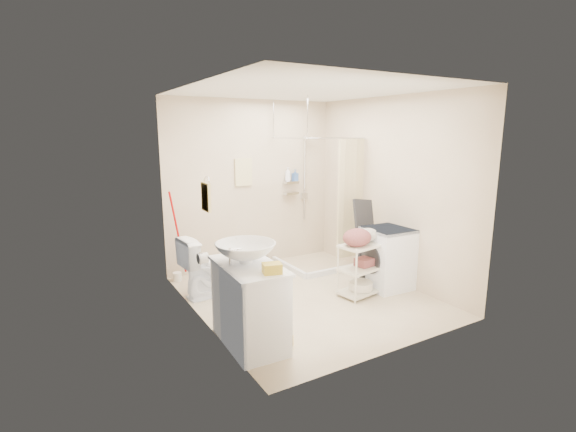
% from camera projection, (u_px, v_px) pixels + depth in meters
% --- Properties ---
extents(floor, '(3.20, 3.20, 0.00)m').
position_uv_depth(floor, '(306.00, 296.00, 5.45)').
color(floor, beige).
rests_on(floor, ground).
extents(ceiling, '(2.80, 3.20, 0.04)m').
position_uv_depth(ceiling, '(308.00, 90.00, 4.93)').
color(ceiling, silver).
rests_on(ceiling, ground).
extents(wall_back, '(2.80, 0.04, 2.60)m').
position_uv_depth(wall_back, '(252.00, 184.00, 6.55)').
color(wall_back, beige).
rests_on(wall_back, ground).
extents(wall_front, '(2.80, 0.04, 2.60)m').
position_uv_depth(wall_front, '(402.00, 222.00, 3.84)').
color(wall_front, beige).
rests_on(wall_front, ground).
extents(wall_left, '(0.04, 3.20, 2.60)m').
position_uv_depth(wall_left, '(199.00, 208.00, 4.50)').
color(wall_left, beige).
rests_on(wall_left, ground).
extents(wall_right, '(0.04, 3.20, 2.60)m').
position_uv_depth(wall_right, '(390.00, 190.00, 5.89)').
color(wall_right, beige).
rests_on(wall_right, ground).
extents(vanity, '(0.57, 0.97, 0.84)m').
position_uv_depth(vanity, '(249.00, 304.00, 4.17)').
color(vanity, white).
rests_on(vanity, ground).
extents(sink, '(0.65, 0.65, 0.21)m').
position_uv_depth(sink, '(246.00, 253.00, 4.11)').
color(sink, silver).
rests_on(sink, vanity).
extents(counter_basket, '(0.20, 0.17, 0.10)m').
position_uv_depth(counter_basket, '(272.00, 268.00, 3.82)').
color(counter_basket, gold).
rests_on(counter_basket, vanity).
extents(floor_basket, '(0.34, 0.30, 0.16)m').
position_uv_depth(floor_basket, '(281.00, 339.00, 4.16)').
color(floor_basket, gold).
rests_on(floor_basket, ground).
extents(toilet, '(0.82, 0.52, 0.80)m').
position_uv_depth(toilet, '(211.00, 265.00, 5.43)').
color(toilet, white).
rests_on(toilet, ground).
extents(mop, '(0.15, 0.15, 1.31)m').
position_uv_depth(mop, '(175.00, 237.00, 5.88)').
color(mop, '#A40203').
rests_on(mop, ground).
extents(potted_plant_a, '(0.18, 0.13, 0.32)m').
position_uv_depth(potted_plant_a, '(247.00, 259.00, 6.52)').
color(potted_plant_a, brown).
rests_on(potted_plant_a, ground).
extents(potted_plant_b, '(0.23, 0.21, 0.34)m').
position_uv_depth(potted_plant_b, '(265.00, 256.00, 6.64)').
color(potted_plant_b, '#9A4834').
rests_on(potted_plant_b, ground).
extents(hanging_towel, '(0.28, 0.03, 0.42)m').
position_uv_depth(hanging_towel, '(243.00, 172.00, 6.42)').
color(hanging_towel, beige).
rests_on(hanging_towel, wall_back).
extents(towel_ring, '(0.04, 0.22, 0.34)m').
position_uv_depth(towel_ring, '(206.00, 195.00, 4.31)').
color(towel_ring, '#EFDA89').
rests_on(towel_ring, wall_left).
extents(tp_holder, '(0.08, 0.12, 0.14)m').
position_uv_depth(tp_holder, '(203.00, 258.00, 4.68)').
color(tp_holder, white).
rests_on(tp_holder, wall_left).
extents(shower, '(1.10, 1.10, 2.10)m').
position_uv_depth(shower, '(316.00, 201.00, 6.55)').
color(shower, silver).
rests_on(shower, ground).
extents(shampoo_bottle_a, '(0.09, 0.09, 0.23)m').
position_uv_depth(shampoo_bottle_a, '(288.00, 174.00, 6.76)').
color(shampoo_bottle_a, white).
rests_on(shampoo_bottle_a, shower).
extents(shampoo_bottle_b, '(0.09, 0.09, 0.18)m').
position_uv_depth(shampoo_bottle_b, '(295.00, 175.00, 6.84)').
color(shampoo_bottle_b, '#345592').
rests_on(shampoo_bottle_b, shower).
extents(washing_machine, '(0.59, 0.61, 0.83)m').
position_uv_depth(washing_machine, '(387.00, 258.00, 5.70)').
color(washing_machine, white).
rests_on(washing_machine, ground).
extents(laundry_rack, '(0.65, 0.44, 0.83)m').
position_uv_depth(laundry_rack, '(361.00, 264.00, 5.43)').
color(laundry_rack, beige).
rests_on(laundry_rack, ground).
extents(ironing_board, '(0.35, 0.13, 1.22)m').
position_uv_depth(ironing_board, '(366.00, 240.00, 5.86)').
color(ironing_board, black).
rests_on(ironing_board, ground).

